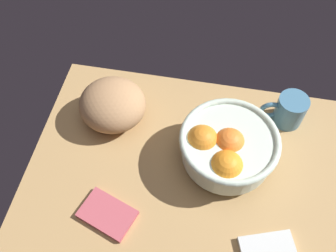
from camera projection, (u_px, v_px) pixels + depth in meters
The scene contains 5 objects.
ground_plane at pixel (185, 174), 90.18cm from camera, with size 75.25×56.36×3.00cm, color tan.
fruit_bowl at pixel (226, 147), 85.20cm from camera, with size 22.98×22.98×11.19cm.
bread_loaf at pixel (113, 105), 93.17cm from camera, with size 16.84×16.25×10.61cm, color tan.
napkin_folded at pixel (107, 214), 82.46cm from camera, with size 11.85×7.78×1.27cm, color #B54E58.
mug at pixel (289, 110), 93.57cm from camera, with size 11.66×7.53×8.38cm.
Camera 1 is at (3.18, -39.62, 80.38)cm, focal length 39.73 mm.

